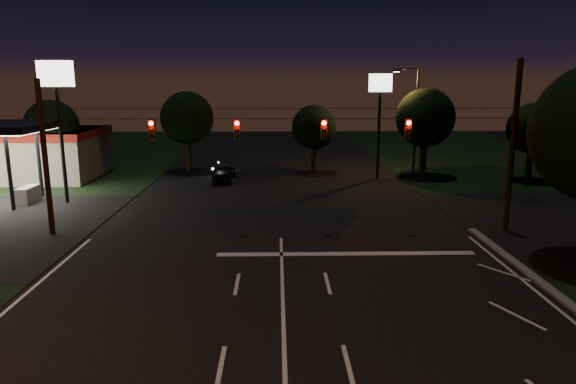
{
  "coord_description": "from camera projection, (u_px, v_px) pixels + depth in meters",
  "views": [
    {
      "loc": [
        -0.19,
        -11.11,
        7.89
      ],
      "look_at": [
        0.3,
        11.3,
        3.0
      ],
      "focal_mm": 32.0,
      "sensor_mm": 36.0,
      "label": 1
    }
  ],
  "objects": [
    {
      "name": "stop_bar",
      "position": [
        346.0,
        254.0,
        23.83
      ],
      "size": [
        12.0,
        0.5,
        0.01
      ],
      "primitive_type": "cube",
      "color": "silver",
      "rests_on": "ground"
    },
    {
      "name": "utility_pole_right",
      "position": [
        505.0,
        231.0,
        27.45
      ],
      "size": [
        0.3,
        0.3,
        9.0
      ],
      "primitive_type": "cylinder",
      "color": "black",
      "rests_on": "ground"
    },
    {
      "name": "utility_pole_left",
      "position": [
        53.0,
        234.0,
        26.94
      ],
      "size": [
        0.28,
        0.28,
        8.0
      ],
      "primitive_type": "cylinder",
      "color": "black",
      "rests_on": "ground"
    },
    {
      "name": "signal_span",
      "position": [
        281.0,
        128.0,
        25.98
      ],
      "size": [
        24.0,
        0.4,
        1.56
      ],
      "color": "black",
      "rests_on": "ground"
    },
    {
      "name": "gas_station",
      "position": [
        8.0,
        150.0,
        41.25
      ],
      "size": [
        14.2,
        16.1,
        5.25
      ],
      "color": "gray",
      "rests_on": "ground"
    },
    {
      "name": "pole_sign_left_near",
      "position": [
        57.0,
        95.0,
        32.24
      ],
      "size": [
        2.2,
        0.3,
        9.1
      ],
      "color": "black",
      "rests_on": "ground"
    },
    {
      "name": "pole_sign_right",
      "position": [
        380.0,
        102.0,
        40.68
      ],
      "size": [
        1.8,
        0.3,
        8.4
      ],
      "color": "black",
      "rests_on": "ground"
    },
    {
      "name": "street_light_right_far",
      "position": [
        413.0,
        113.0,
        42.92
      ],
      "size": [
        2.2,
        0.35,
        9.0
      ],
      "color": "black",
      "rests_on": "ground"
    },
    {
      "name": "tree_far_a",
      "position": [
        53.0,
        127.0,
        40.67
      ],
      "size": [
        4.2,
        4.2,
        6.42
      ],
      "color": "black",
      "rests_on": "ground"
    },
    {
      "name": "tree_far_b",
      "position": [
        188.0,
        119.0,
        44.72
      ],
      "size": [
        4.6,
        4.6,
        6.98
      ],
      "color": "black",
      "rests_on": "ground"
    },
    {
      "name": "tree_far_c",
      "position": [
        314.0,
        128.0,
        44.11
      ],
      "size": [
        3.8,
        3.8,
        5.86
      ],
      "color": "black",
      "rests_on": "ground"
    },
    {
      "name": "tree_far_d",
      "position": [
        425.0,
        118.0,
        42.18
      ],
      "size": [
        4.8,
        4.8,
        7.3
      ],
      "color": "black",
      "rests_on": "ground"
    },
    {
      "name": "tree_far_e",
      "position": [
        532.0,
        129.0,
        40.52
      ],
      "size": [
        4.0,
        4.0,
        6.18
      ],
      "color": "black",
      "rests_on": "ground"
    },
    {
      "name": "car_oncoming_a",
      "position": [
        221.0,
        174.0,
        40.62
      ],
      "size": [
        2.06,
        4.04,
        1.32
      ],
      "primitive_type": "imported",
      "rotation": [
        0.0,
        0.0,
        3.28
      ],
      "color": "black",
      "rests_on": "ground"
    },
    {
      "name": "car_oncoming_b",
      "position": [
        227.0,
        167.0,
        44.13
      ],
      "size": [
        1.81,
        3.9,
        1.24
      ],
      "primitive_type": "imported",
      "rotation": [
        0.0,
        0.0,
        3.28
      ],
      "color": "black",
      "rests_on": "ground"
    }
  ]
}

